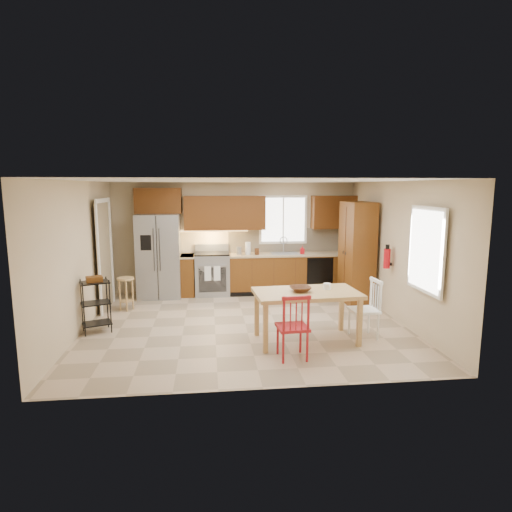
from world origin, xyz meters
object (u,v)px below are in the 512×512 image
(table_jar, at_px, (327,288))
(table_bowl, at_px, (300,292))
(range_stove, at_px, (212,274))
(pantry, at_px, (357,253))
(refrigerator, at_px, (159,256))
(soap_bottle, at_px, (302,250))
(dining_table, at_px, (306,317))
(chair_white, at_px, (364,309))
(bar_stool, at_px, (126,294))
(chair_red, at_px, (292,326))
(fire_extinguisher, at_px, (387,259))
(utility_cart, at_px, (96,306))

(table_jar, bearing_deg, table_bowl, -167.47)
(range_stove, relative_size, table_jar, 6.51)
(pantry, bearing_deg, table_bowl, -127.62)
(pantry, height_order, table_jar, pantry)
(refrigerator, relative_size, range_stove, 1.98)
(soap_bottle, height_order, dining_table, soap_bottle)
(dining_table, height_order, chair_white, chair_white)
(range_stove, bearing_deg, bar_stool, -147.97)
(chair_white, height_order, bar_stool, chair_white)
(pantry, relative_size, dining_table, 1.31)
(range_stove, distance_m, chair_red, 3.93)
(refrigerator, height_order, dining_table, refrigerator)
(chair_white, bearing_deg, bar_stool, 60.10)
(dining_table, distance_m, chair_red, 0.74)
(soap_bottle, height_order, chair_white, soap_bottle)
(pantry, xyz_separation_m, dining_table, (-1.55, -2.14, -0.66))
(range_stove, distance_m, soap_bottle, 2.10)
(fire_extinguisher, relative_size, utility_cart, 0.40)
(fire_extinguisher, bearing_deg, utility_cart, -176.72)
(pantry, height_order, dining_table, pantry)
(refrigerator, xyz_separation_m, table_jar, (2.93, -2.97, -0.09))
(chair_white, bearing_deg, chair_red, 114.75)
(pantry, relative_size, table_jar, 14.87)
(range_stove, bearing_deg, chair_white, -52.30)
(fire_extinguisher, relative_size, chair_white, 0.38)
(refrigerator, distance_m, table_jar, 4.17)
(chair_white, bearing_deg, utility_cart, 76.63)
(table_bowl, bearing_deg, soap_bottle, 77.02)
(utility_cart, bearing_deg, refrigerator, 48.94)
(dining_table, relative_size, chair_red, 1.70)
(refrigerator, height_order, bar_stool, refrigerator)
(soap_bottle, relative_size, chair_white, 0.20)
(fire_extinguisher, relative_size, dining_table, 0.22)
(chair_red, height_order, table_jar, chair_red)
(refrigerator, distance_m, soap_bottle, 3.18)
(range_stove, bearing_deg, table_bowl, -66.98)
(table_bowl, bearing_deg, pantry, 52.38)
(chair_red, height_order, chair_white, same)
(chair_red, distance_m, table_jar, 1.09)
(soap_bottle, xyz_separation_m, chair_white, (0.35, -2.99, -0.52))
(bar_stool, bearing_deg, dining_table, -11.55)
(soap_bottle, height_order, bar_stool, soap_bottle)
(table_jar, relative_size, bar_stool, 0.22)
(dining_table, bearing_deg, chair_red, -121.85)
(fire_extinguisher, xyz_separation_m, chair_white, (-0.80, -1.04, -0.63))
(soap_bottle, relative_size, table_bowl, 0.59)
(fire_extinguisher, xyz_separation_m, table_jar, (-1.40, -0.99, -0.28))
(refrigerator, bearing_deg, pantry, -12.62)
(table_jar, bearing_deg, chair_white, -4.82)
(range_stove, distance_m, fire_extinguisher, 3.83)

